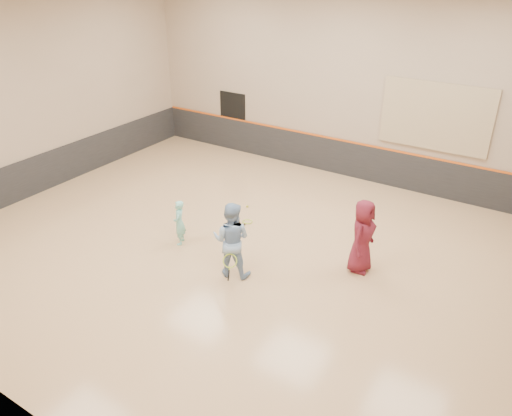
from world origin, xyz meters
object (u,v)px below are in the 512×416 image
Objects in this scene: young_man at (362,236)px; spare_racket at (247,221)px; instructor at (231,240)px; girl at (179,223)px.

spare_racket is (-3.55, 0.49, -0.86)m from young_man.
young_man is (2.46, 1.80, -0.02)m from instructor.
girl reaches higher than spare_racket.
instructor is at bearing 50.05° from girl.
young_man is at bearing 79.53° from girl.
young_man reaches higher than spare_racket.
girl is 0.65× the size of instructor.
young_man is (4.40, 1.39, 0.30)m from girl.
girl is 0.67× the size of young_man.
instructor reaches higher than young_man.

